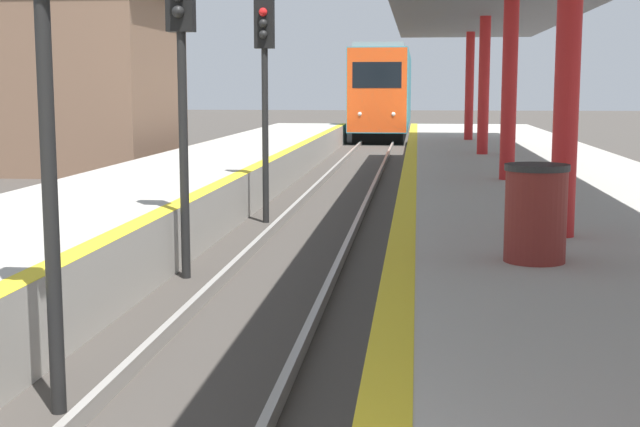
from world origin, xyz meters
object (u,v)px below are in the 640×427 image
object	(u,v)px
signal_near	(42,37)
trash_bin	(536,213)
train	(384,92)
signal_far	(265,67)
signal_mid	(181,59)

from	to	relation	value
signal_near	trash_bin	size ratio (longest dim) A/B	4.41
train	signal_far	distance (m)	31.95
signal_near	signal_far	world-z (taller)	same
signal_near	signal_mid	distance (m)	5.06
train	signal_far	xyz separation A→B (m)	(-1.05, -31.93, 0.61)
train	signal_near	bearing A→B (deg)	-91.36
train	signal_mid	bearing A→B (deg)	-91.99
signal_near	signal_far	size ratio (longest dim) A/B	1.00
signal_far	signal_mid	bearing A→B (deg)	-92.66
signal_near	signal_mid	xyz separation A→B (m)	(-0.29, 5.05, 0.00)
signal_mid	signal_far	bearing A→B (deg)	87.34
train	signal_far	world-z (taller)	train
signal_near	signal_far	xyz separation A→B (m)	(-0.06, 10.10, 0.00)
signal_far	trash_bin	xyz separation A→B (m)	(4.00, -7.93, -1.57)
signal_far	trash_bin	world-z (taller)	signal_far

